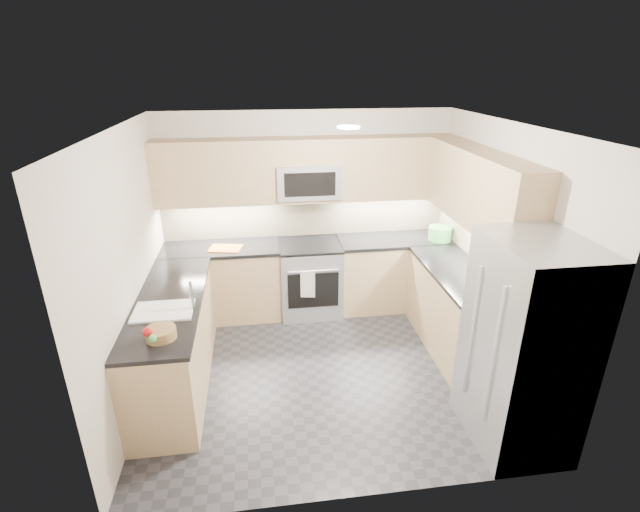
{
  "coord_description": "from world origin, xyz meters",
  "views": [
    {
      "loc": [
        -0.61,
        -4.04,
        3.0
      ],
      "look_at": [
        0.0,
        0.35,
        1.15
      ],
      "focal_mm": 26.0,
      "sensor_mm": 36.0,
      "label": 1
    }
  ],
  "objects_px": {
    "microwave": "(308,180)",
    "cutting_board": "(226,248)",
    "fruit_basket": "(161,333)",
    "gas_range": "(310,279)",
    "refrigerator": "(524,346)",
    "utensil_bowl": "(440,233)"
  },
  "relations": [
    {
      "from": "refrigerator",
      "to": "cutting_board",
      "type": "bearing_deg",
      "value": 136.13
    },
    {
      "from": "gas_range",
      "to": "cutting_board",
      "type": "bearing_deg",
      "value": -177.43
    },
    {
      "from": "microwave",
      "to": "cutting_board",
      "type": "relative_size",
      "value": 2.04
    },
    {
      "from": "cutting_board",
      "to": "fruit_basket",
      "type": "distance_m",
      "value": 1.97
    },
    {
      "from": "gas_range",
      "to": "cutting_board",
      "type": "height_order",
      "value": "cutting_board"
    },
    {
      "from": "cutting_board",
      "to": "microwave",
      "type": "bearing_deg",
      "value": 9.47
    },
    {
      "from": "microwave",
      "to": "fruit_basket",
      "type": "height_order",
      "value": "microwave"
    },
    {
      "from": "fruit_basket",
      "to": "microwave",
      "type": "bearing_deg",
      "value": 55.41
    },
    {
      "from": "gas_range",
      "to": "refrigerator",
      "type": "height_order",
      "value": "refrigerator"
    },
    {
      "from": "microwave",
      "to": "cutting_board",
      "type": "distance_m",
      "value": 1.28
    },
    {
      "from": "gas_range",
      "to": "microwave",
      "type": "relative_size",
      "value": 1.2
    },
    {
      "from": "refrigerator",
      "to": "cutting_board",
      "type": "distance_m",
      "value": 3.43
    },
    {
      "from": "refrigerator",
      "to": "utensil_bowl",
      "type": "bearing_deg",
      "value": 85.32
    },
    {
      "from": "microwave",
      "to": "fruit_basket",
      "type": "distance_m",
      "value": 2.64
    },
    {
      "from": "microwave",
      "to": "fruit_basket",
      "type": "xyz_separation_m",
      "value": [
        -1.44,
        -2.09,
        -0.72
      ]
    },
    {
      "from": "utensil_bowl",
      "to": "cutting_board",
      "type": "relative_size",
      "value": 0.78
    },
    {
      "from": "utensil_bowl",
      "to": "cutting_board",
      "type": "distance_m",
      "value": 2.67
    },
    {
      "from": "microwave",
      "to": "cutting_board",
      "type": "height_order",
      "value": "microwave"
    },
    {
      "from": "gas_range",
      "to": "cutting_board",
      "type": "distance_m",
      "value": 1.14
    },
    {
      "from": "microwave",
      "to": "refrigerator",
      "type": "xyz_separation_m",
      "value": [
        1.45,
        -2.55,
        -0.8
      ]
    },
    {
      "from": "refrigerator",
      "to": "utensil_bowl",
      "type": "height_order",
      "value": "refrigerator"
    },
    {
      "from": "gas_range",
      "to": "fruit_basket",
      "type": "bearing_deg",
      "value": -126.26
    }
  ]
}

